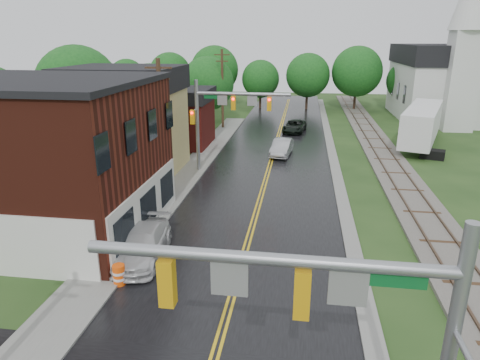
% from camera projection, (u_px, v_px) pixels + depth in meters
% --- Properties ---
extents(main_road, '(10.00, 90.00, 0.02)m').
position_uv_depth(main_road, '(271.00, 163.00, 36.74)').
color(main_road, black).
rests_on(main_road, ground).
extents(curb_right, '(0.80, 70.00, 0.12)m').
position_uv_depth(curb_right, '(331.00, 151.00, 40.68)').
color(curb_right, gray).
rests_on(curb_right, ground).
extents(sidewalk_left, '(2.40, 50.00, 0.12)m').
position_uv_depth(sidewalk_left, '(185.00, 178.00, 32.91)').
color(sidewalk_left, gray).
rests_on(sidewalk_left, ground).
extents(brick_building, '(14.30, 10.30, 8.30)m').
position_uv_depth(brick_building, '(20.00, 156.00, 23.09)').
color(brick_building, '#4D1B10').
rests_on(brick_building, ground).
extents(yellow_house, '(8.00, 7.00, 6.40)m').
position_uv_depth(yellow_house, '(127.00, 132.00, 33.50)').
color(yellow_house, tan).
rests_on(yellow_house, ground).
extents(darkred_building, '(7.00, 6.00, 4.40)m').
position_uv_depth(darkred_building, '(174.00, 123.00, 42.12)').
color(darkred_building, '#3F0F0C').
rests_on(darkred_building, ground).
extents(church, '(10.40, 18.40, 20.00)m').
position_uv_depth(church, '(443.00, 74.00, 54.37)').
color(church, silver).
rests_on(church, ground).
extents(railroad, '(3.20, 80.00, 0.30)m').
position_uv_depth(railroad, '(381.00, 152.00, 40.01)').
color(railroad, '#59544C').
rests_on(railroad, ground).
extents(traffic_signal_near, '(7.34, 0.30, 7.20)m').
position_uv_depth(traffic_signal_near, '(339.00, 320.00, 8.41)').
color(traffic_signal_near, gray).
rests_on(traffic_signal_near, ground).
extents(traffic_signal_far, '(7.34, 0.43, 7.20)m').
position_uv_depth(traffic_signal_far, '(224.00, 110.00, 32.83)').
color(traffic_signal_far, gray).
rests_on(traffic_signal_far, ground).
extents(utility_pole_b, '(1.80, 0.28, 9.00)m').
position_uv_depth(utility_pole_b, '(162.00, 124.00, 28.68)').
color(utility_pole_b, '#382616').
rests_on(utility_pole_b, ground).
extents(utility_pole_c, '(1.80, 0.28, 9.00)m').
position_uv_depth(utility_pole_c, '(222.00, 88.00, 49.32)').
color(utility_pole_c, '#382616').
rests_on(utility_pole_c, ground).
extents(tree_left_b, '(7.60, 7.60, 9.69)m').
position_uv_depth(tree_left_b, '(79.00, 89.00, 39.19)').
color(tree_left_b, black).
rests_on(tree_left_b, ground).
extents(tree_left_c, '(6.00, 6.00, 7.65)m').
position_uv_depth(tree_left_c, '(152.00, 93.00, 46.52)').
color(tree_left_c, black).
rests_on(tree_left_c, ground).
extents(tree_left_e, '(6.40, 6.40, 8.16)m').
position_uv_depth(tree_left_e, '(209.00, 85.00, 51.36)').
color(tree_left_e, black).
rests_on(tree_left_e, ground).
extents(suv_dark, '(2.85, 5.06, 1.33)m').
position_uv_depth(suv_dark, '(294.00, 126.00, 48.46)').
color(suv_dark, black).
rests_on(suv_dark, ground).
extents(sedan_silver, '(2.05, 4.62, 1.47)m').
position_uv_depth(sedan_silver, '(282.00, 147.00, 38.91)').
color(sedan_silver, '#A3A3A7').
rests_on(sedan_silver, ground).
extents(pickup_white, '(2.48, 5.23, 1.47)m').
position_uv_depth(pickup_white, '(143.00, 245.00, 20.65)').
color(pickup_white, silver).
rests_on(pickup_white, ground).
extents(semi_trailer, '(6.60, 12.63, 3.91)m').
position_uv_depth(semi_trailer, '(422.00, 123.00, 41.65)').
color(semi_trailer, black).
rests_on(semi_trailer, ground).
extents(construction_barrel, '(0.66, 0.66, 0.95)m').
position_uv_depth(construction_barrel, '(119.00, 275.00, 18.52)').
color(construction_barrel, '#FC510B').
rests_on(construction_barrel, ground).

